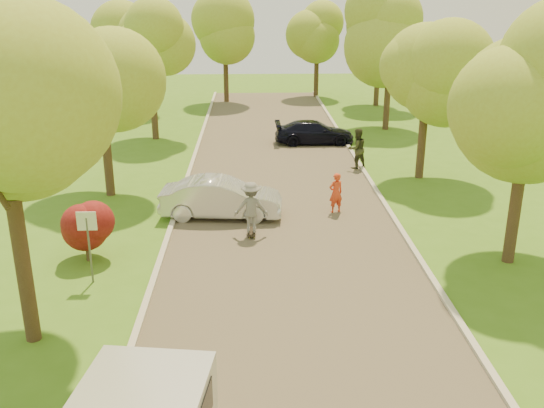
{
  "coord_description": "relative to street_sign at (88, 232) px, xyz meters",
  "views": [
    {
      "loc": [
        -1.17,
        -11.96,
        8.0
      ],
      "look_at": [
        -0.5,
        6.94,
        1.3
      ],
      "focal_mm": 40.0,
      "sensor_mm": 36.0,
      "label": 1
    }
  ],
  "objects": [
    {
      "name": "person_striped",
      "position": [
        7.8,
        5.58,
        -0.79
      ],
      "size": [
        0.67,
        0.56,
        1.56
      ],
      "primitive_type": "imported",
      "rotation": [
        0.0,
        0.0,
        3.53
      ],
      "color": "red",
      "rests_on": "ground"
    },
    {
      "name": "tree_bg_c",
      "position": [
        3.01,
        30.0,
        3.46
      ],
      "size": [
        4.92,
        4.8,
        7.33
      ],
      "color": "#382619",
      "rests_on": "ground"
    },
    {
      "name": "skateboarder",
      "position": [
        4.6,
        3.43,
        -0.55
      ],
      "size": [
        1.17,
        0.68,
        1.79
      ],
      "primitive_type": "imported",
      "rotation": [
        0.0,
        0.0,
        3.16
      ],
      "color": "slate",
      "rests_on": "longboard"
    },
    {
      "name": "person_olive",
      "position": [
        9.6,
        11.56,
        -0.61
      ],
      "size": [
        1.13,
        1.02,
        1.91
      ],
      "primitive_type": "imported",
      "rotation": [
        0.0,
        0.0,
        3.53
      ],
      "color": "#31351F",
      "rests_on": "ground"
    },
    {
      "name": "silver_sedan",
      "position": [
        3.5,
        5.27,
        -0.83
      ],
      "size": [
        4.58,
        1.9,
        1.47
      ],
      "primitive_type": "imported",
      "rotation": [
        0.0,
        0.0,
        1.49
      ],
      "color": "silver",
      "rests_on": "ground"
    },
    {
      "name": "curb_right",
      "position": [
        9.85,
        4.0,
        -1.5
      ],
      "size": [
        0.18,
        60.0,
        0.12
      ],
      "primitive_type": "cube",
      "color": "#B2AD9E",
      "rests_on": "ground"
    },
    {
      "name": "red_shrub",
      "position": [
        -0.5,
        1.5,
        -0.47
      ],
      "size": [
        1.7,
        1.7,
        1.95
      ],
      "color": "#382619",
      "rests_on": "ground"
    },
    {
      "name": "tree_r_midb",
      "position": [
        12.4,
        10.0,
        3.32
      ],
      "size": [
        4.51,
        4.4,
        7.01
      ],
      "color": "#382619",
      "rests_on": "ground"
    },
    {
      "name": "tree_l_midb",
      "position": [
        -1.01,
        8.0,
        3.02
      ],
      "size": [
        4.3,
        4.2,
        6.62
      ],
      "color": "#382619",
      "rests_on": "ground"
    },
    {
      "name": "dark_sedan",
      "position": [
        8.1,
        16.56,
        -0.94
      ],
      "size": [
        4.33,
        1.8,
        1.25
      ],
      "primitive_type": "imported",
      "rotation": [
        0.0,
        0.0,
        1.58
      ],
      "color": "black",
      "rests_on": "ground"
    },
    {
      "name": "street_sign",
      "position": [
        0.0,
        0.0,
        0.0
      ],
      "size": [
        0.55,
        0.06,
        2.17
      ],
      "color": "#59595E",
      "rests_on": "ground"
    },
    {
      "name": "tree_l_far",
      "position": [
        -0.59,
        18.0,
        3.9
      ],
      "size": [
        4.92,
        4.8,
        7.79
      ],
      "color": "#382619",
      "rests_on": "ground"
    },
    {
      "name": "tree_bg_d",
      "position": [
        10.02,
        32.0,
        3.75
      ],
      "size": [
        5.12,
        5.0,
        7.72
      ],
      "color": "#382619",
      "rests_on": "ground"
    },
    {
      "name": "tree_l_mida",
      "position": [
        -0.5,
        -3.0,
        3.61
      ],
      "size": [
        4.71,
        4.6,
        7.39
      ],
      "color": "#382619",
      "rests_on": "ground"
    },
    {
      "name": "tree_r_far",
      "position": [
        13.03,
        20.0,
        4.27
      ],
      "size": [
        5.33,
        5.2,
        8.34
      ],
      "color": "#382619",
      "rests_on": "ground"
    },
    {
      "name": "longboard",
      "position": [
        4.6,
        3.43,
        -1.46
      ],
      "size": [
        0.27,
        0.92,
        0.11
      ],
      "rotation": [
        0.0,
        0.0,
        3.16
      ],
      "color": "black",
      "rests_on": "ground"
    },
    {
      "name": "tree_bg_b",
      "position": [
        14.02,
        28.0,
        3.97
      ],
      "size": [
        5.12,
        5.0,
        7.95
      ],
      "color": "#382619",
      "rests_on": "ground"
    },
    {
      "name": "ground",
      "position": [
        5.8,
        -4.0,
        -1.56
      ],
      "size": [
        100.0,
        100.0,
        0.0
      ],
      "primitive_type": "plane",
      "color": "#44731B",
      "rests_on": "ground"
    },
    {
      "name": "curb_left",
      "position": [
        1.75,
        4.0,
        -1.5
      ],
      "size": [
        0.18,
        60.0,
        0.12
      ],
      "primitive_type": "cube",
      "color": "#B2AD9E",
      "rests_on": "ground"
    },
    {
      "name": "road",
      "position": [
        5.8,
        4.0,
        -1.56
      ],
      "size": [
        8.0,
        60.0,
        0.01
      ],
      "primitive_type": "cube",
      "color": "#4C4438",
      "rests_on": "ground"
    },
    {
      "name": "tree_r_mida",
      "position": [
        12.82,
        1.0,
        3.97
      ],
      "size": [
        5.13,
        5.0,
        7.95
      ],
      "color": "#382619",
      "rests_on": "ground"
    },
    {
      "name": "tree_bg_a",
      "position": [
        -2.98,
        26.0,
        3.75
      ],
      "size": [
        5.12,
        5.0,
        7.72
      ],
      "color": "#382619",
      "rests_on": "ground"
    }
  ]
}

